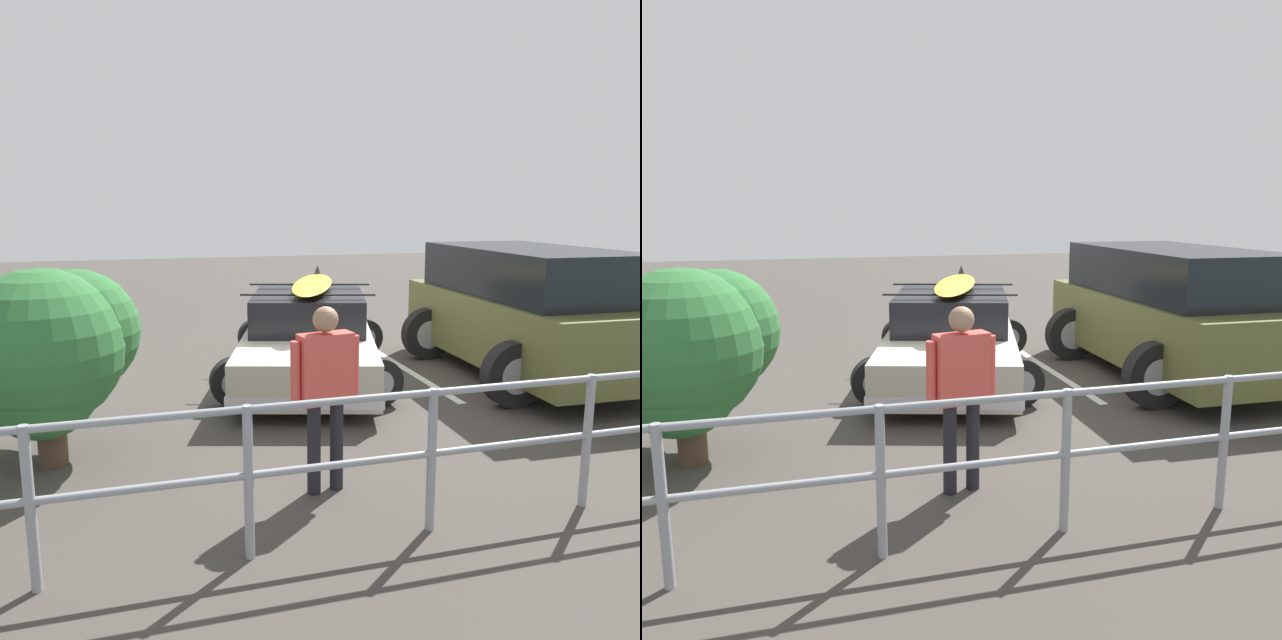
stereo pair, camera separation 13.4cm
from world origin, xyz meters
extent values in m
cube|color=#423D38|center=(0.00, 0.00, -0.01)|extent=(44.00, 44.00, 0.02)
cube|color=silver|center=(-1.47, -0.28, 0.00)|extent=(0.12, 3.55, 0.00)
cube|color=#B7B29E|center=(0.07, -0.28, 0.44)|extent=(2.91, 4.65, 0.55)
cube|color=black|center=(0.02, -0.45, 0.97)|extent=(2.07, 2.43, 0.51)
cube|color=silver|center=(0.66, 1.76, 0.29)|extent=(1.76, 0.60, 0.14)
cube|color=silver|center=(-0.53, -2.32, 0.29)|extent=(1.76, 0.60, 0.14)
cylinder|color=black|center=(-0.42, 1.26, 0.30)|extent=(0.61, 0.18, 0.61)
cylinder|color=#99999E|center=(-0.42, 1.26, 0.30)|extent=(0.34, 0.19, 0.34)
cylinder|color=black|center=(1.31, 0.76, 0.30)|extent=(0.61, 0.18, 0.61)
cylinder|color=#99999E|center=(1.31, 0.76, 0.30)|extent=(0.34, 0.19, 0.34)
cylinder|color=black|center=(-1.17, -1.32, 0.30)|extent=(0.61, 0.18, 0.61)
cylinder|color=#99999E|center=(-1.17, -1.32, 0.30)|extent=(0.34, 0.19, 0.34)
cylinder|color=black|center=(0.56, -1.82, 0.30)|extent=(0.61, 0.18, 0.61)
cylinder|color=#99999E|center=(0.56, -1.82, 0.30)|extent=(0.34, 0.19, 0.34)
cylinder|color=black|center=(0.18, 0.10, 1.27)|extent=(1.79, 0.55, 0.03)
cylinder|color=black|center=(-0.14, -0.99, 1.27)|extent=(1.79, 0.55, 0.03)
ellipsoid|color=yellow|center=(-0.07, -0.54, 1.33)|extent=(1.39, 2.62, 0.09)
cone|color=black|center=(-0.42, -1.51, 1.44)|extent=(0.10, 0.10, 0.14)
cube|color=brown|center=(-3.01, 0.50, 0.74)|extent=(2.01, 4.33, 0.93)
cube|color=black|center=(-3.01, 0.50, 1.54)|extent=(1.83, 3.38, 0.67)
cylinder|color=black|center=(-3.07, -1.74, 0.84)|extent=(0.75, 0.20, 0.75)
cylinder|color=black|center=(-2.01, 1.76, 0.41)|extent=(0.83, 0.22, 0.83)
cylinder|color=#99999E|center=(-2.01, 1.76, 0.41)|extent=(0.46, 0.23, 0.46)
cylinder|color=black|center=(-4.02, -0.76, 0.41)|extent=(0.83, 0.22, 0.83)
cylinder|color=#99999E|center=(-4.02, -0.76, 0.41)|extent=(0.46, 0.23, 0.46)
cylinder|color=black|center=(-2.08, -0.81, 0.41)|extent=(0.83, 0.22, 0.83)
cylinder|color=#99999E|center=(-2.08, -0.81, 0.41)|extent=(0.46, 0.23, 0.46)
cylinder|color=black|center=(0.79, 3.33, 0.40)|extent=(0.12, 0.12, 0.81)
cylinder|color=black|center=(1.00, 3.36, 0.40)|extent=(0.12, 0.12, 0.81)
cube|color=#DB4C42|center=(0.90, 3.35, 1.11)|extent=(0.50, 0.26, 0.61)
sphere|color=#9E7556|center=(0.90, 3.35, 1.53)|extent=(0.22, 0.22, 0.22)
cylinder|color=#DB4C42|center=(0.62, 3.30, 1.09)|extent=(0.08, 0.08, 0.57)
cylinder|color=#DB4C42|center=(1.17, 3.39, 1.09)|extent=(0.08, 0.08, 0.57)
cylinder|color=gray|center=(-1.09, 4.21, 0.57)|extent=(0.07, 0.07, 1.13)
cylinder|color=gray|center=(0.31, 4.21, 0.57)|extent=(0.07, 0.07, 1.13)
cylinder|color=gray|center=(1.71, 4.21, 0.57)|extent=(0.07, 0.07, 1.13)
cylinder|color=gray|center=(3.11, 4.22, 0.57)|extent=(0.07, 0.07, 1.13)
cylinder|color=gray|center=(1.01, 4.21, 1.10)|extent=(9.81, 0.07, 0.06)
cylinder|color=gray|center=(1.01, 4.21, 0.62)|extent=(9.81, 0.07, 0.06)
cylinder|color=#4C3828|center=(3.26, 2.06, 0.18)|extent=(0.27, 0.27, 0.37)
sphere|color=#2D6B33|center=(3.67, 1.68, 0.91)|extent=(1.27, 1.27, 1.27)
sphere|color=#2D6B33|center=(3.01, 1.77, 1.24)|extent=(1.24, 1.24, 1.24)
sphere|color=#2D6B33|center=(3.28, 2.05, 1.15)|extent=(1.51, 1.51, 1.51)
sphere|color=#2D6B33|center=(3.31, 2.14, 0.86)|extent=(1.10, 1.10, 1.10)
camera|label=1|loc=(2.36, 8.26, 2.47)|focal=35.00mm
camera|label=2|loc=(2.24, 8.29, 2.47)|focal=35.00mm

